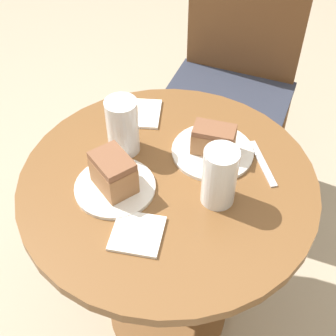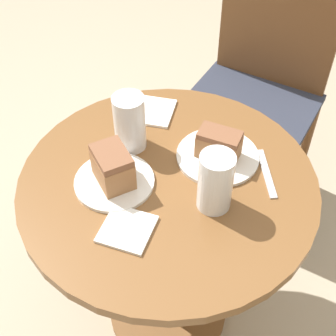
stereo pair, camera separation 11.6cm
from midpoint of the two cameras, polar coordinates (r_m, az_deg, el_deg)
name	(u,v)px [view 2 (the right image)]	position (r m, az deg, el deg)	size (l,w,h in m)	color
ground_plane	(168,310)	(1.77, 1.96, -17.07)	(8.00, 8.00, 0.00)	tan
table	(168,221)	(1.32, 2.52, -6.63)	(0.76, 0.76, 0.70)	brown
chair	(258,84)	(1.84, 12.78, 9.92)	(0.52, 0.48, 1.00)	brown
plate_near	(218,156)	(1.25, 8.71, 1.30)	(0.22, 0.22, 0.01)	silver
plate_far	(114,181)	(1.17, -3.77, -1.79)	(0.20, 0.20, 0.01)	silver
cake_slice_near	(219,144)	(1.22, 8.94, 2.76)	(0.11, 0.07, 0.08)	#9E6B42
cake_slice_far	(113,167)	(1.13, -3.89, -0.01)	(0.13, 0.13, 0.10)	#9E6B42
glass_lemonade	(130,125)	(1.23, -1.99, 5.16)	(0.08, 0.08, 0.16)	beige
glass_water	(215,185)	(1.09, 8.80, -2.19)	(0.08, 0.08, 0.16)	silver
napkin_stack	(151,111)	(1.38, 0.36, 6.86)	(0.15, 0.15, 0.01)	white
fork	(266,173)	(1.23, 14.56, -0.75)	(0.09, 0.16, 0.00)	silver
napkin_side	(127,229)	(1.08, -1.95, -7.63)	(0.12, 0.12, 0.01)	white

